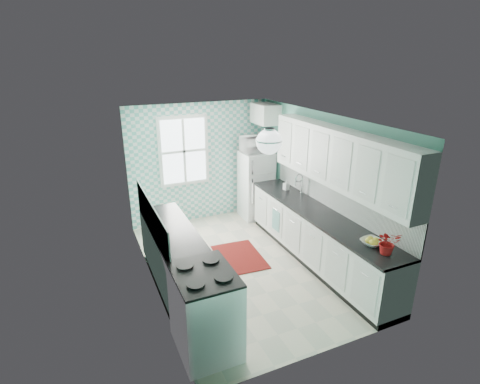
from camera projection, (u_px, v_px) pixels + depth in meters
name	position (u px, v px, depth m)	size (l,w,h in m)	color
floor	(243.00, 266.00, 6.41)	(3.00, 4.40, 0.02)	beige
ceiling	(244.00, 118.00, 5.54)	(3.00, 4.40, 0.02)	white
wall_back	(200.00, 163.00, 7.87)	(3.00, 0.02, 2.50)	#5AA692
wall_front	(327.00, 264.00, 4.08)	(3.00, 0.02, 2.50)	#5AA692
wall_left	(149.00, 213.00, 5.40)	(0.02, 4.40, 2.50)	#5AA692
wall_right	(322.00, 185.00, 6.55)	(0.02, 4.40, 2.50)	#5AA692
accent_wall	(200.00, 163.00, 7.85)	(3.00, 0.01, 2.50)	#5EB8AE
window	(184.00, 151.00, 7.59)	(1.04, 0.05, 1.44)	white
backsplash_right	(335.00, 195.00, 6.22)	(0.02, 3.60, 0.51)	white
backsplash_left	(151.00, 218.00, 5.36)	(0.02, 2.15, 0.51)	white
upper_cabinets_right	(339.00, 158.00, 5.74)	(0.33, 3.20, 0.90)	white
upper_cabinet_fridge	(264.00, 113.00, 7.69)	(0.40, 0.74, 0.40)	white
ceiling_light	(269.00, 142.00, 4.92)	(0.34, 0.34, 0.35)	silver
base_cabinets_right	(317.00, 239.00, 6.37)	(0.60, 3.60, 0.90)	white
countertop_right	(318.00, 213.00, 6.20)	(0.63, 3.60, 0.04)	black
base_cabinets_left	(174.00, 259.00, 5.73)	(0.60, 2.15, 0.90)	white
countertop_left	(173.00, 231.00, 5.57)	(0.63, 2.15, 0.04)	black
fridge	(256.00, 185.00, 8.10)	(0.64, 0.64, 1.46)	white
stove	(205.00, 310.00, 4.45)	(0.70, 0.87, 1.05)	white
sink	(293.00, 196.00, 6.91)	(0.52, 0.44, 0.53)	silver
rug	(239.00, 257.00, 6.66)	(0.76, 1.09, 0.02)	maroon
dish_towel	(276.00, 220.00, 6.99)	(0.02, 0.26, 0.40)	#51AEAD
fruit_bowl	(372.00, 242.00, 5.13)	(0.29, 0.29, 0.07)	white
potted_plant	(388.00, 243.00, 4.86)	(0.29, 0.26, 0.33)	red
soap_bottle	(286.00, 185.00, 7.18)	(0.09, 0.09, 0.20)	#89A9C2
microwave	(256.00, 144.00, 7.79)	(0.62, 0.42, 0.34)	white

